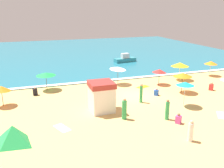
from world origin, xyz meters
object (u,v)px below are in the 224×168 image
Objects in this scene: beach_tent at (13,134)px; beachgoer_5 at (191,131)px; beach_umbrella_7 at (159,71)px; beachgoer_1 at (35,92)px; beach_umbrella_2 at (211,63)px; beachgoer_2 at (178,119)px; beachgoer_10 at (211,87)px; beachgoer_6 at (167,110)px; beachgoer_4 at (124,109)px; beach_umbrella_1 at (1,88)px; beachgoer_9 at (156,92)px; beach_umbrella_3 at (46,74)px; beach_umbrella_0 at (118,68)px; beachgoer_11 at (141,93)px; beach_umbrella_5 at (180,64)px; beachgoer_3 at (99,91)px; lifeguard_cabana at (102,96)px; beach_umbrella_9 at (185,84)px; beach_umbrella_6 at (183,75)px; small_boat_0 at (125,59)px.

beachgoer_5 is (11.37, -3.53, 0.07)m from beach_tent.
beach_umbrella_7 is 14.16m from beachgoer_1.
beachgoer_2 is (-12.18, -11.24, -1.41)m from beach_umbrella_2.
beach_umbrella_2 is 2.19× the size of beachgoer_10.
beachgoer_6 is at bearing 0.09° from beach_tent.
beachgoer_10 is (11.85, 3.92, -0.44)m from beachgoer_4.
beachgoer_9 is at bearing -7.57° from beach_umbrella_1.
beachgoer_10 is at bearing -19.01° from beach_umbrella_3.
beach_umbrella_0 is at bearing 5.62° from beachgoer_1.
beachgoer_5 is 0.90× the size of beachgoer_6.
beachgoer_1 is 0.52× the size of beachgoer_6.
beach_umbrella_7 is at bearing 46.02° from beachgoer_11.
beach_umbrella_1 is at bearing -173.71° from beach_umbrella_2.
beachgoer_9 is at bearing 76.61° from beachgoer_2.
beachgoer_11 is (-8.95, -0.91, 0.52)m from beachgoer_10.
beachgoer_10 reaches higher than beachgoer_1.
beachgoer_6 is at bearing -44.17° from beachgoer_1.
beachgoer_10 is (0.99, -4.80, -1.58)m from beach_umbrella_5.
beach_umbrella_5 is 1.31× the size of beachgoer_6.
beachgoer_1 is at bearing 155.39° from beachgoer_3.
lifeguard_cabana is 13.77m from beach_umbrella_5.
beach_umbrella_3 reaches higher than beachgoer_6.
beach_umbrella_2 is at bearing 51.99° from beachgoer_10.
beachgoer_10 is (18.50, -4.52, 0.03)m from beachgoer_1.
beach_tent is 1.54× the size of beachgoer_4.
beachgoer_1 is at bearing 134.57° from beachgoer_2.
beach_tent is at bearing -171.81° from beachgoer_4.
beachgoer_1 is at bearing 128.28° from beachgoer_4.
beach_umbrella_5 is 0.96× the size of beach_umbrella_9.
beach_umbrella_6 is 1.13× the size of beach_umbrella_9.
beachgoer_11 is (-4.53, -4.69, -0.73)m from beach_umbrella_7.
beach_umbrella_6 is at bearing 172.96° from beachgoer_10.
beach_umbrella_9 reaches higher than beachgoer_5.
lifeguard_cabana is 6.95m from beachgoer_9.
beach_umbrella_2 reaches higher than beach_tent.
beach_umbrella_3 reaches higher than beach_umbrella_7.
beachgoer_1 is at bearing 166.28° from beachgoer_10.
beachgoer_10 is 0.24× the size of small_boat_0.
beachgoer_11 reaches higher than beachgoer_4.
beach_umbrella_7 reaches higher than beachgoer_5.
beachgoer_9 is (-3.06, -0.01, -1.62)m from beach_umbrella_6.
lifeguard_cabana is 2.96× the size of beachgoer_1.
beachgoer_11 is (-2.38, -1.33, 0.59)m from beachgoer_9.
beach_umbrella_0 is (4.12, 7.16, 0.61)m from lifeguard_cabana.
beachgoer_6 is (8.61, -11.03, -1.00)m from beach_umbrella_3.
beach_umbrella_0 reaches higher than beach_umbrella_3.
lifeguard_cabana is at bearing 119.79° from beachgoer_4.
beachgoer_1 is at bearing -140.46° from small_boat_0.
beach_umbrella_9 is at bearing -18.88° from beach_umbrella_1.
beachgoer_2 is 4.32m from beachgoer_4.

